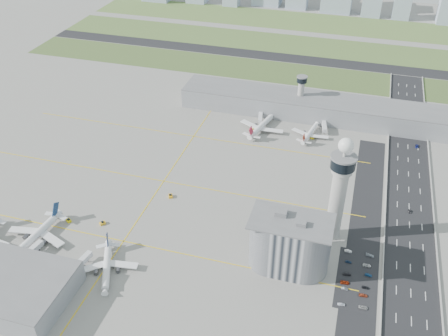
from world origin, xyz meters
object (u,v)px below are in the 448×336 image
(admin_building, at_px, (289,244))
(car_lot_10, at_px, (367,265))
(car_lot_7, at_px, (363,295))
(car_lot_11, at_px, (370,255))
(airplane_far_a, at_px, (262,123))
(tug_1, at_px, (69,220))
(car_hw_1, at_px, (410,211))
(airplane_near_b, at_px, (35,232))
(tug_5, at_px, (313,137))
(airplane_near_c, at_px, (106,264))
(secondary_tower, at_px, (301,92))
(car_lot_4, at_px, (348,262))
(car_lot_9, at_px, (368,275))
(car_lot_6, at_px, (363,307))
(car_lot_2, at_px, (345,282))
(car_lot_0, at_px, (341,304))
(car_lot_5, at_px, (348,251))
(car_hw_4, at_px, (398,108))
(tug_3, at_px, (170,196))
(control_tower, at_px, (339,186))
(car_lot_1, at_px, (345,289))
(tug_4, at_px, (253,127))
(car_lot_8, at_px, (365,287))
(jet_bridge_near_2, at_px, (74,272))
(jet_bridge_near_1, at_px, (23,260))
(car_lot_3, at_px, (347,274))
(jet_bridge_far_1, at_px, (324,124))
(airplane_far_b, at_px, (311,130))
(jet_bridge_far_0, at_px, (261,115))
(tug_2, at_px, (103,223))

(admin_building, height_order, car_lot_10, admin_building)
(car_lot_7, distance_m, car_lot_11, 29.73)
(airplane_far_a, distance_m, tug_1, 162.63)
(car_hw_1, bearing_deg, airplane_near_b, -161.85)
(airplane_near_b, height_order, tug_5, airplane_near_b)
(airplane_near_c, bearing_deg, secondary_tower, 137.38)
(car_lot_11, bearing_deg, car_lot_4, 135.32)
(secondary_tower, relative_size, car_lot_9, 8.73)
(car_lot_6, distance_m, car_lot_7, 7.79)
(car_lot_2, bearing_deg, tug_5, 7.61)
(airplane_near_c, distance_m, car_lot_10, 137.37)
(airplane_far_a, bearing_deg, car_lot_0, -141.18)
(car_lot_5, xyz_separation_m, car_hw_4, (25.20, 183.47, -0.03))
(car_lot_0, height_order, car_lot_7, car_lot_0)
(tug_5, relative_size, car_lot_2, 0.79)
(tug_3, bearing_deg, car_lot_4, -38.95)
(car_lot_11, bearing_deg, admin_building, 122.50)
(control_tower, relative_size, car_lot_1, 18.95)
(car_lot_10, height_order, car_lot_11, car_lot_11)
(control_tower, relative_size, tug_4, 18.78)
(tug_3, height_order, car_lot_8, tug_3)
(jet_bridge_near_2, distance_m, car_lot_2, 139.88)
(jet_bridge_near_1, height_order, car_lot_0, jet_bridge_near_1)
(car_lot_5, bearing_deg, airplane_far_a, 30.26)
(car_lot_3, bearing_deg, jet_bridge_far_1, 1.71)
(control_tower, distance_m, car_lot_1, 53.12)
(airplane_far_a, bearing_deg, tug_4, 105.26)
(tug_1, distance_m, car_lot_3, 161.88)
(car_hw_1, bearing_deg, car_lot_8, -112.51)
(car_lot_7, bearing_deg, admin_building, 69.54)
(car_lot_6, relative_size, car_hw_1, 1.29)
(airplane_far_b, bearing_deg, airplane_near_b, 151.07)
(jet_bridge_far_0, distance_m, car_hw_4, 116.06)
(airplane_far_a, distance_m, car_lot_6, 177.20)
(jet_bridge_far_0, bearing_deg, car_lot_5, 20.73)
(jet_bridge_far_1, distance_m, car_lot_3, 155.58)
(jet_bridge_far_0, xyz_separation_m, car_lot_9, (91.85, -150.08, -2.25))
(control_tower, distance_m, tug_2, 137.49)
(airplane_near_c, relative_size, car_lot_4, 11.56)
(admin_building, distance_m, tug_1, 131.38)
(secondary_tower, bearing_deg, car_lot_6, -71.81)
(tug_1, relative_size, car_lot_11, 0.71)
(airplane_far_a, bearing_deg, tug_2, 167.26)
(control_tower, distance_m, car_hw_4, 179.40)
(car_lot_3, bearing_deg, tug_5, 5.58)
(secondary_tower, relative_size, car_lot_6, 7.21)
(car_lot_4, bearing_deg, tug_1, 94.45)
(control_tower, xyz_separation_m, car_lot_7, (20.13, -40.67, -34.41))
(car_lot_1, distance_m, car_lot_8, 10.62)
(car_lot_2, height_order, car_lot_6, car_lot_2)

